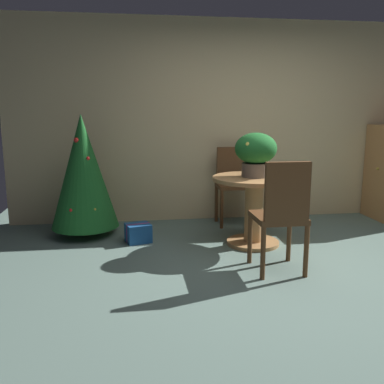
{
  "coord_description": "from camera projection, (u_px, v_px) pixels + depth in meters",
  "views": [
    {
      "loc": [
        -1.42,
        -3.34,
        1.45
      ],
      "look_at": [
        -0.88,
        0.46,
        0.7
      ],
      "focal_mm": 39.48,
      "sensor_mm": 36.0,
      "label": 1
    }
  ],
  "objects": [
    {
      "name": "ground_plane",
      "position": [
        298.0,
        277.0,
        3.72
      ],
      "size": [
        6.6,
        6.6,
        0.0
      ],
      "primitive_type": "plane",
      "color": "slate"
    },
    {
      "name": "back_wall_panel",
      "position": [
        239.0,
        122.0,
        5.61
      ],
      "size": [
        6.0,
        0.1,
        2.6
      ],
      "primitive_type": "cube",
      "color": "beige",
      "rests_on": "ground_plane"
    },
    {
      "name": "round_dining_table",
      "position": [
        254.0,
        202.0,
        4.55
      ],
      "size": [
        0.9,
        0.9,
        0.75
      ],
      "color": "#B27F4C",
      "rests_on": "ground_plane"
    },
    {
      "name": "flower_vase",
      "position": [
        256.0,
        152.0,
        4.45
      ],
      "size": [
        0.44,
        0.44,
        0.47
      ],
      "color": "#665B51",
      "rests_on": "round_dining_table"
    },
    {
      "name": "wooden_chair_far",
      "position": [
        234.0,
        180.0,
        5.43
      ],
      "size": [
        0.46,
        0.38,
        0.98
      ],
      "color": "brown",
      "rests_on": "ground_plane"
    },
    {
      "name": "wooden_chair_near",
      "position": [
        281.0,
        211.0,
        3.71
      ],
      "size": [
        0.43,
        0.46,
        1.03
      ],
      "color": "brown",
      "rests_on": "ground_plane"
    },
    {
      "name": "holiday_tree",
      "position": [
        83.0,
        171.0,
        4.85
      ],
      "size": [
        0.78,
        0.78,
        1.41
      ],
      "color": "brown",
      "rests_on": "ground_plane"
    },
    {
      "name": "gift_box_blue",
      "position": [
        138.0,
        233.0,
        4.7
      ],
      "size": [
        0.31,
        0.29,
        0.21
      ],
      "color": "#1E569E",
      "rests_on": "ground_plane"
    }
  ]
}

